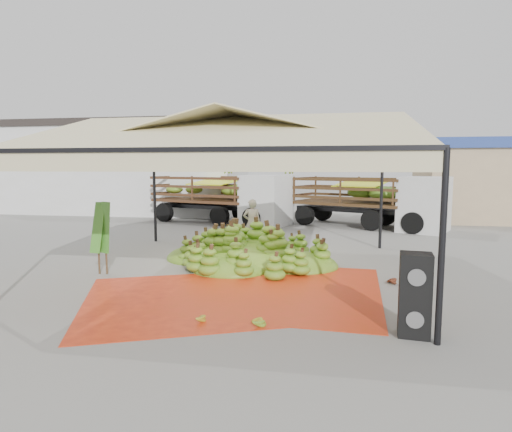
% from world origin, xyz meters
% --- Properties ---
extents(ground, '(90.00, 90.00, 0.00)m').
position_xyz_m(ground, '(0.00, 0.00, 0.00)').
color(ground, slate).
rests_on(ground, ground).
extents(canopy_tent, '(8.10, 8.10, 4.00)m').
position_xyz_m(canopy_tent, '(0.00, 0.00, 3.30)').
color(canopy_tent, black).
rests_on(canopy_tent, ground).
extents(building_white, '(14.30, 6.30, 5.40)m').
position_xyz_m(building_white, '(-10.00, 14.00, 2.71)').
color(building_white, silver).
rests_on(building_white, ground).
extents(building_tan, '(6.30, 5.30, 4.10)m').
position_xyz_m(building_tan, '(10.00, 13.00, 2.07)').
color(building_tan, tan).
rests_on(building_tan, ground).
extents(tarp_left, '(5.49, 5.38, 0.01)m').
position_xyz_m(tarp_left, '(-0.50, -2.43, 0.01)').
color(tarp_left, red).
rests_on(tarp_left, ground).
extents(tarp_right, '(4.64, 4.85, 0.01)m').
position_xyz_m(tarp_right, '(1.25, -1.38, 0.01)').
color(tarp_right, red).
rests_on(tarp_right, ground).
extents(banana_heap, '(5.78, 4.96, 1.13)m').
position_xyz_m(banana_heap, '(0.16, 1.07, 0.57)').
color(banana_heap, '#4A7819').
rests_on(banana_heap, ground).
extents(hand_yellow_a, '(0.42, 0.36, 0.18)m').
position_xyz_m(hand_yellow_a, '(0.05, -3.70, 0.09)').
color(hand_yellow_a, '#B28E23').
rests_on(hand_yellow_a, ground).
extents(hand_yellow_b, '(0.50, 0.47, 0.18)m').
position_xyz_m(hand_yellow_b, '(1.07, -3.70, 0.09)').
color(hand_yellow_b, gold).
rests_on(hand_yellow_b, ground).
extents(hand_red_a, '(0.40, 0.34, 0.17)m').
position_xyz_m(hand_red_a, '(3.70, -3.56, 0.09)').
color(hand_red_a, '#571713').
rests_on(hand_red_a, ground).
extents(hand_red_b, '(0.51, 0.43, 0.22)m').
position_xyz_m(hand_red_b, '(3.70, -0.59, 0.11)').
color(hand_red_b, '#5F2515').
rests_on(hand_red_b, ground).
extents(hand_green, '(0.49, 0.47, 0.17)m').
position_xyz_m(hand_green, '(1.14, -3.70, 0.09)').
color(hand_green, '#507E1A').
rests_on(hand_green, ground).
extents(hanging_bunches, '(1.74, 0.24, 0.20)m').
position_xyz_m(hanging_bunches, '(0.58, -0.43, 2.62)').
color(hanging_bunches, '#387A19').
rests_on(hanging_bunches, ground).
extents(speaker_stack, '(0.54, 0.48, 1.36)m').
position_xyz_m(speaker_stack, '(3.70, -3.70, 0.68)').
color(speaker_stack, black).
rests_on(speaker_stack, ground).
extents(banana_leaves, '(0.96, 1.36, 3.70)m').
position_xyz_m(banana_leaves, '(-3.22, -0.49, 0.00)').
color(banana_leaves, '#377C21').
rests_on(banana_leaves, ground).
extents(vendor, '(0.67, 0.51, 1.65)m').
position_xyz_m(vendor, '(-0.27, 3.42, 0.83)').
color(vendor, gray).
rests_on(vendor, ground).
extents(truck_left, '(7.24, 4.30, 2.35)m').
position_xyz_m(truck_left, '(-2.72, 9.60, 1.45)').
color(truck_left, '#522D1B').
rests_on(truck_left, ground).
extents(truck_right, '(7.11, 4.82, 2.32)m').
position_xyz_m(truck_right, '(4.25, 9.18, 1.43)').
color(truck_right, '#4E371A').
rests_on(truck_right, ground).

